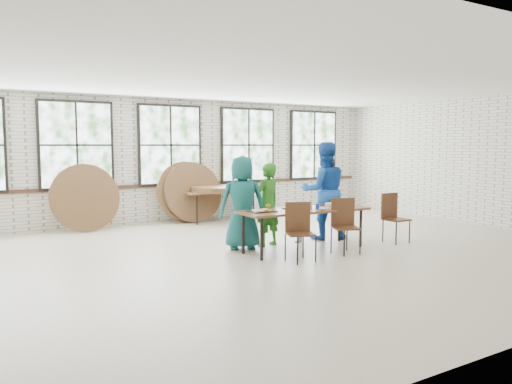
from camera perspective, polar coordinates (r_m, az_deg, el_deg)
room at (r=12.39m, az=-9.77°, el=5.09°), size 12.00×12.00×12.00m
dining_table at (r=8.93m, az=5.52°, el=-2.28°), size 2.43×0.91×0.74m
chair_near_left at (r=8.15m, az=4.95°, el=-3.93°), size 0.54×0.53×0.95m
chair_near_right at (r=8.84m, az=10.05°, el=-3.27°), size 0.55×0.54×0.95m
chair_spare at (r=10.01m, az=15.37°, el=-2.37°), size 0.42×0.41×0.95m
adult_teal at (r=8.96m, az=-1.57°, el=-1.22°), size 0.97×0.82×1.69m
adult_green at (r=9.25m, az=1.31°, el=-1.47°), size 0.63×0.49×1.55m
toddler at (r=9.69m, az=4.81°, el=-3.37°), size 0.60×0.49×0.81m
adult_blue at (r=10.01m, az=7.79°, el=0.13°), size 1.15×1.05×1.94m
storage_table at (r=12.39m, az=-4.04°, el=-0.14°), size 1.86×0.90×0.74m
tabletop_clutter at (r=8.95m, az=6.09°, el=-1.77°), size 2.07×0.58×0.11m
round_tops_stacked at (r=12.38m, az=-4.04°, el=0.41°), size 1.50×1.50×0.13m
round_tops_leaning at (r=11.95m, az=-11.18°, el=-0.20°), size 4.06×0.49×1.48m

